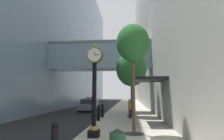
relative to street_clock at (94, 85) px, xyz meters
name	(u,v)px	position (x,y,z in m)	size (l,w,h in m)	color
ground_plane	(111,109)	(-0.90, 19.92, -2.74)	(110.00, 110.00, 0.00)	#262628
sidewalk_right	(129,107)	(1.76, 22.92, -2.67)	(5.31, 80.00, 0.14)	beige
building_block_left	(49,21)	(-12.41, 22.86, 12.50)	(21.69, 80.00, 30.58)	#758EA8
street_clock	(94,85)	(0.00, 0.00, 0.00)	(0.84, 0.55, 4.72)	black
bollard_nearest	(55,140)	(-0.67, -3.53, -1.95)	(0.26, 0.26, 1.25)	black
bollard_fourth	(93,116)	(-0.67, 3.50, -1.95)	(0.26, 0.26, 1.25)	black
bollard_fifth	(99,113)	(-0.67, 5.84, -1.95)	(0.26, 0.26, 1.25)	black
bollard_sixth	(102,110)	(-0.67, 8.18, -1.95)	(0.26, 0.26, 1.25)	black
street_tree_near	(133,44)	(2.02, 0.95, 2.34)	(1.87, 1.87, 6.08)	#333335
street_tree_mid_near	(131,69)	(2.02, 9.29, 1.95)	(2.97, 2.97, 6.27)	#333335
pedestrian_walking	(130,108)	(1.83, 7.65, -1.71)	(0.46, 0.46, 1.67)	#23232D
storefront_awning	(148,80)	(3.18, 5.04, 0.55)	(2.40, 3.60, 3.30)	black
car_silver_near	(91,102)	(-5.32, 26.93, -1.94)	(2.01, 4.30, 1.63)	#B7BABF
car_grey_mid	(89,105)	(-3.51, 16.01, -1.94)	(2.08, 4.69, 1.63)	slate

